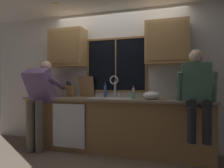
{
  "coord_description": "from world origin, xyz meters",
  "views": [
    {
      "loc": [
        1.02,
        -3.68,
        1.19
      ],
      "look_at": [
        -0.02,
        -0.3,
        1.17
      ],
      "focal_mm": 32.53,
      "sensor_mm": 36.0,
      "label": 1
    }
  ],
  "objects_px": {
    "person_standing": "(40,95)",
    "mixing_bowl": "(151,96)",
    "soap_dispenser": "(133,95)",
    "bottle_green_glass": "(105,91)",
    "person_sitting_on_counter": "(197,89)",
    "knife_block": "(70,91)",
    "bottle_tall_clear": "(133,93)",
    "cutting_board": "(86,87)"
  },
  "relations": [
    {
      "from": "person_standing",
      "to": "bottle_tall_clear",
      "type": "relative_size",
      "value": 7.12
    },
    {
      "from": "cutting_board",
      "to": "bottle_green_glass",
      "type": "height_order",
      "value": "cutting_board"
    },
    {
      "from": "person_sitting_on_counter",
      "to": "mixing_bowl",
      "type": "bearing_deg",
      "value": 162.23
    },
    {
      "from": "bottle_green_glass",
      "to": "soap_dispenser",
      "type": "bearing_deg",
      "value": -28.28
    },
    {
      "from": "cutting_board",
      "to": "mixing_bowl",
      "type": "height_order",
      "value": "cutting_board"
    },
    {
      "from": "bottle_tall_clear",
      "to": "person_standing",
      "type": "bearing_deg",
      "value": -162.11
    },
    {
      "from": "person_standing",
      "to": "person_sitting_on_counter",
      "type": "xyz_separation_m",
      "value": [
        2.58,
        0.06,
        0.13
      ]
    },
    {
      "from": "cutting_board",
      "to": "soap_dispenser",
      "type": "height_order",
      "value": "cutting_board"
    },
    {
      "from": "cutting_board",
      "to": "mixing_bowl",
      "type": "distance_m",
      "value": 1.3
    },
    {
      "from": "person_sitting_on_counter",
      "to": "cutting_board",
      "type": "distance_m",
      "value": 1.98
    },
    {
      "from": "person_sitting_on_counter",
      "to": "person_standing",
      "type": "bearing_deg",
      "value": -178.58
    },
    {
      "from": "person_sitting_on_counter",
      "to": "bottle_green_glass",
      "type": "relative_size",
      "value": 4.4
    },
    {
      "from": "knife_block",
      "to": "bottle_tall_clear",
      "type": "height_order",
      "value": "knife_block"
    },
    {
      "from": "person_sitting_on_counter",
      "to": "bottle_tall_clear",
      "type": "bearing_deg",
      "value": 155.98
    },
    {
      "from": "person_sitting_on_counter",
      "to": "knife_block",
      "type": "relative_size",
      "value": 3.92
    },
    {
      "from": "mixing_bowl",
      "to": "bottle_green_glass",
      "type": "distance_m",
      "value": 0.92
    },
    {
      "from": "person_sitting_on_counter",
      "to": "bottle_tall_clear",
      "type": "xyz_separation_m",
      "value": [
        -1.0,
        0.45,
        -0.09
      ]
    },
    {
      "from": "knife_block",
      "to": "bottle_tall_clear",
      "type": "relative_size",
      "value": 1.44
    },
    {
      "from": "bottle_green_glass",
      "to": "person_sitting_on_counter",
      "type": "bearing_deg",
      "value": -16.99
    },
    {
      "from": "knife_block",
      "to": "mixing_bowl",
      "type": "relative_size",
      "value": 1.15
    },
    {
      "from": "bottle_tall_clear",
      "to": "knife_block",
      "type": "bearing_deg",
      "value": -177.81
    },
    {
      "from": "person_standing",
      "to": "soap_dispenser",
      "type": "distance_m",
      "value": 1.65
    },
    {
      "from": "mixing_bowl",
      "to": "soap_dispenser",
      "type": "bearing_deg",
      "value": -167.06
    },
    {
      "from": "person_standing",
      "to": "person_sitting_on_counter",
      "type": "distance_m",
      "value": 2.58
    },
    {
      "from": "person_standing",
      "to": "cutting_board",
      "type": "distance_m",
      "value": 0.86
    },
    {
      "from": "bottle_tall_clear",
      "to": "soap_dispenser",
      "type": "bearing_deg",
      "value": -78.64
    },
    {
      "from": "person_standing",
      "to": "cutting_board",
      "type": "bearing_deg",
      "value": 39.79
    },
    {
      "from": "person_standing",
      "to": "soap_dispenser",
      "type": "xyz_separation_m",
      "value": [
        1.64,
        0.21,
        0.02
      ]
    },
    {
      "from": "mixing_bowl",
      "to": "soap_dispenser",
      "type": "distance_m",
      "value": 0.29
    },
    {
      "from": "cutting_board",
      "to": "person_sitting_on_counter",
      "type": "bearing_deg",
      "value": -13.98
    },
    {
      "from": "knife_block",
      "to": "soap_dispenser",
      "type": "distance_m",
      "value": 1.31
    },
    {
      "from": "bottle_green_glass",
      "to": "bottle_tall_clear",
      "type": "distance_m",
      "value": 0.54
    },
    {
      "from": "knife_block",
      "to": "soap_dispenser",
      "type": "relative_size",
      "value": 1.68
    },
    {
      "from": "cutting_board",
      "to": "bottle_tall_clear",
      "type": "height_order",
      "value": "cutting_board"
    },
    {
      "from": "soap_dispenser",
      "to": "cutting_board",
      "type": "bearing_deg",
      "value": 161.41
    },
    {
      "from": "soap_dispenser",
      "to": "knife_block",
      "type": "bearing_deg",
      "value": 168.98
    },
    {
      "from": "person_standing",
      "to": "person_sitting_on_counter",
      "type": "bearing_deg",
      "value": 1.42
    },
    {
      "from": "cutting_board",
      "to": "soap_dispenser",
      "type": "relative_size",
      "value": 2.07
    },
    {
      "from": "cutting_board",
      "to": "bottle_green_glass",
      "type": "relative_size",
      "value": 1.38
    },
    {
      "from": "person_sitting_on_counter",
      "to": "soap_dispenser",
      "type": "xyz_separation_m",
      "value": [
        -0.94,
        0.15,
        -0.11
      ]
    },
    {
      "from": "person_standing",
      "to": "mixing_bowl",
      "type": "height_order",
      "value": "person_standing"
    },
    {
      "from": "soap_dispenser",
      "to": "bottle_green_glass",
      "type": "bearing_deg",
      "value": 151.72
    }
  ]
}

